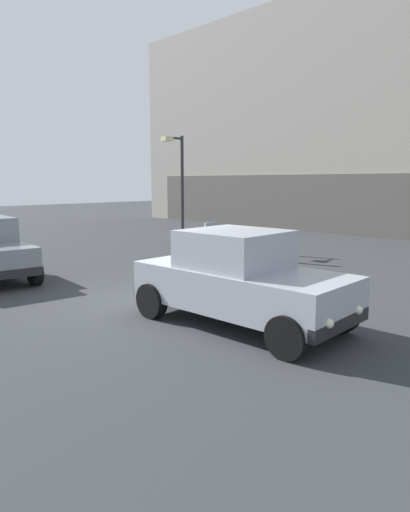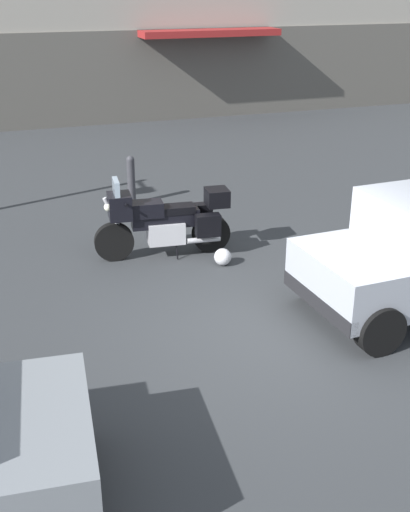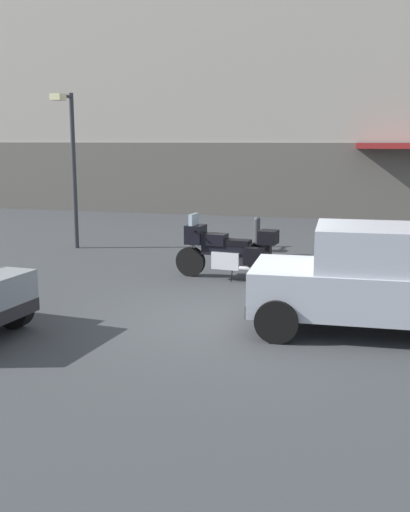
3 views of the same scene
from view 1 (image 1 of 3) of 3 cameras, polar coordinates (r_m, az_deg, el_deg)
The scene contains 6 objects.
ground_plane at distance 9.71m, azimuth -5.05°, elevation -5.48°, with size 80.00×80.00×0.00m, color #2D3033.
motorcycle at distance 12.07m, azimuth 3.02°, elevation 0.46°, with size 2.26×0.84×1.36m.
helmet at distance 11.17m, azimuth 3.43°, elevation -2.77°, with size 0.28×0.28×0.28m, color silver.
car_hatchback_near at distance 7.91m, azimuth 4.32°, elevation -2.86°, with size 3.93×1.93×1.64m.
streetlamp_curbside at distance 17.15m, azimuth -3.26°, elevation 9.52°, with size 0.28×0.94×4.10m.
bollard_curbside at distance 14.23m, azimuth 11.08°, elevation 1.26°, with size 0.16×0.16×1.00m.
Camera 1 is at (7.29, -5.92, 2.46)m, focal length 32.22 mm.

